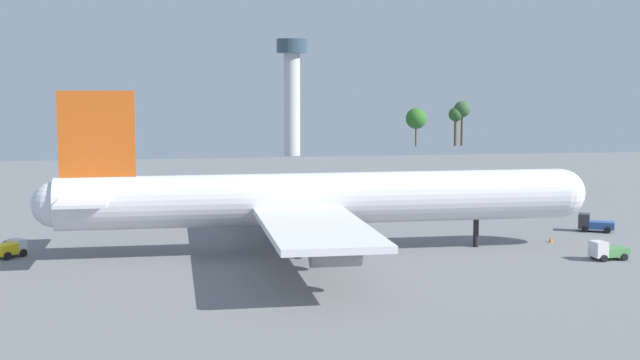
{
  "coord_description": "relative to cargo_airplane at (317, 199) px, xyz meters",
  "views": [
    {
      "loc": [
        -17.78,
        -104.12,
        20.74
      ],
      "look_at": [
        0.0,
        0.0,
        8.91
      ],
      "focal_mm": 49.02,
      "sensor_mm": 36.0,
      "label": 1
    }
  ],
  "objects": [
    {
      "name": "ground_plane",
      "position": [
        0.36,
        0.0,
        -6.54
      ],
      "size": [
        273.54,
        273.54,
        0.0
      ],
      "primitive_type": "plane",
      "color": "slate"
    },
    {
      "name": "cargo_airplane",
      "position": [
        0.0,
        0.0,
        0.0
      ],
      "size": [
        68.38,
        58.05,
        19.8
      ],
      "color": "silver",
      "rests_on": "ground_plane"
    },
    {
      "name": "cargo_loader",
      "position": [
        32.81,
        -10.33,
        -5.47
      ],
      "size": [
        4.57,
        2.89,
        2.24
      ],
      "color": "silver",
      "rests_on": "ground_plane"
    },
    {
      "name": "maintenance_van",
      "position": [
        -36.67,
        2.97,
        -5.46
      ],
      "size": [
        4.03,
        4.17,
        2.02
      ],
      "color": "silver",
      "rests_on": "ground_plane"
    },
    {
      "name": "pushback_tractor",
      "position": [
        40.54,
        8.12,
        -5.4
      ],
      "size": [
        5.22,
        4.1,
        2.47
      ],
      "color": "#333338",
      "rests_on": "ground_plane"
    },
    {
      "name": "safety_cone_nose",
      "position": [
        31.13,
        1.35,
        -6.15
      ],
      "size": [
        0.54,
        0.54,
        0.77
      ],
      "primitive_type": "cone",
      "color": "orange",
      "rests_on": "ground_plane"
    },
    {
      "name": "control_tower",
      "position": [
        16.48,
        141.53,
        13.34
      ],
      "size": [
        8.66,
        8.66,
        32.88
      ],
      "color": "silver",
      "rests_on": "ground_plane"
    },
    {
      "name": "tree_line_backdrop",
      "position": [
        30.51,
        170.63,
        3.52
      ],
      "size": [
        123.44,
        6.79,
        14.73
      ],
      "color": "#51381E",
      "rests_on": "ground_plane"
    }
  ]
}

